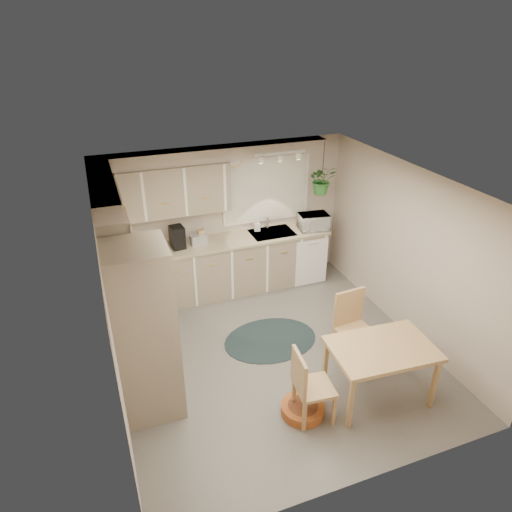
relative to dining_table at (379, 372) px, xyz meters
name	(u,v)px	position (x,y,z in m)	size (l,w,h in m)	color
floor	(273,354)	(-0.86, 1.15, -0.37)	(4.20, 4.20, 0.00)	#656159
ceiling	(277,186)	(-0.86, 1.15, 2.03)	(4.20, 4.20, 0.00)	white
wall_back	(226,217)	(-0.86, 3.25, 0.83)	(4.00, 0.04, 2.40)	#B0A191
wall_front	(368,393)	(-0.86, -0.95, 0.83)	(4.00, 0.04, 2.40)	#B0A191
wall_left	(109,310)	(-2.86, 1.15, 0.83)	(0.04, 4.20, 2.40)	#B0A191
wall_right	(409,253)	(1.14, 1.15, 0.83)	(0.04, 4.20, 2.40)	#B0A191
base_cab_left	(135,317)	(-2.56, 2.03, 0.08)	(0.60, 1.85, 0.90)	gray
base_cab_back	(221,268)	(-1.06, 2.95, 0.08)	(3.60, 0.60, 0.90)	gray
counter_left	(131,288)	(-2.55, 2.03, 0.55)	(0.64, 1.89, 0.04)	tan
counter_back	(220,242)	(-1.06, 2.94, 0.55)	(3.64, 0.64, 0.04)	tan
oven_stack	(145,334)	(-2.53, 0.78, 0.68)	(0.65, 0.65, 2.10)	gray
wall_oven_face	(174,327)	(-2.21, 0.78, 0.68)	(0.02, 0.56, 0.58)	silver
upper_cab_left	(110,222)	(-2.68, 2.15, 1.45)	(0.35, 2.00, 0.75)	gray
upper_cab_back	(163,191)	(-1.86, 3.08, 1.45)	(2.00, 0.35, 0.75)	gray
soffit_left	(102,186)	(-2.71, 2.15, 1.93)	(0.30, 2.00, 0.20)	#B0A191
soffit_back	(214,154)	(-1.06, 3.10, 1.93)	(3.60, 0.30, 0.20)	#B0A191
cooktop	(137,309)	(-2.54, 1.45, 0.57)	(0.52, 0.58, 0.02)	silver
range_hood	(131,277)	(-2.56, 1.45, 1.03)	(0.40, 0.60, 0.14)	silver
window_blinds	(267,189)	(-0.16, 3.22, 1.23)	(1.40, 0.02, 1.00)	white
window_frame	(266,189)	(-0.16, 3.23, 1.23)	(1.50, 0.02, 1.10)	silver
sink	(272,235)	(-0.16, 2.95, 0.53)	(0.70, 0.48, 0.10)	#B5B8BD
dishwasher_front	(312,263)	(0.44, 2.64, 0.05)	(0.58, 0.01, 0.83)	silver
track_light_bar	(280,153)	(-0.16, 2.70, 1.96)	(0.80, 0.04, 0.04)	silver
wall_clock	(234,158)	(-0.71, 3.22, 1.81)	(0.30, 0.30, 0.03)	gold
dining_table	(379,372)	(0.00, 0.00, 0.00)	(1.18, 0.79, 0.74)	#AF7E57
chair_left	(315,385)	(-0.85, -0.02, 0.09)	(0.43, 0.43, 0.92)	#AF7E57
chair_back	(357,331)	(0.09, 0.65, 0.12)	(0.46, 0.46, 0.99)	#AF7E57
braided_rug	(270,340)	(-0.78, 1.45, -0.37)	(1.34, 1.01, 0.01)	black
pet_bed	(303,409)	(-0.94, 0.06, -0.31)	(0.50, 0.50, 0.12)	#B26523
microwave	(313,220)	(0.54, 2.85, 0.73)	(0.48, 0.27, 0.33)	silver
soap_bottle	(257,228)	(-0.37, 3.10, 0.62)	(0.09, 0.21, 0.10)	silver
hanging_plant	(322,183)	(0.65, 2.85, 1.36)	(0.43, 0.47, 0.37)	#2D6B2A
coffee_maker	(177,237)	(-1.73, 2.95, 0.74)	(0.20, 0.24, 0.35)	black
toaster	(198,239)	(-1.40, 2.97, 0.64)	(0.25, 0.14, 0.15)	#B5B8BD
knife_block	(201,236)	(-1.34, 3.00, 0.68)	(0.10, 0.10, 0.22)	#AF7E57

